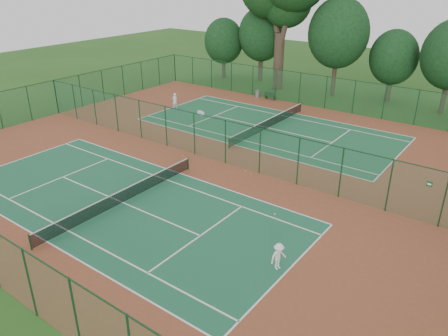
{
  "coord_description": "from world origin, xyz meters",
  "views": [
    {
      "loc": [
        19.79,
        -24.88,
        13.68
      ],
      "look_at": [
        4.08,
        -3.62,
        1.6
      ],
      "focal_mm": 35.0,
      "sensor_mm": 36.0,
      "label": 1
    }
  ],
  "objects": [
    {
      "name": "fence_north",
      "position": [
        0.0,
        18.0,
        1.76
      ],
      "size": [
        40.0,
        0.09,
        3.5
      ],
      "color": "#1C542E",
      "rests_on": "ground"
    },
    {
      "name": "court_far",
      "position": [
        0.0,
        9.0,
        0.01
      ],
      "size": [
        23.77,
        10.97,
        0.01
      ],
      "primitive_type": "cube",
      "color": "#1D5E38",
      "rests_on": "red_pad"
    },
    {
      "name": "court_near",
      "position": [
        0.0,
        -9.0,
        0.01
      ],
      "size": [
        23.77,
        10.97,
        0.01
      ],
      "primitive_type": "cube",
      "color": "#1D5D3D",
      "rests_on": "red_pad"
    },
    {
      "name": "stray_ball_a",
      "position": [
        4.25,
        -0.56,
        0.04
      ],
      "size": [
        0.07,
        0.07,
        0.07
      ],
      "primitive_type": "sphere",
      "color": "#A8C52D",
      "rests_on": "red_pad"
    },
    {
      "name": "tennis_net_near",
      "position": [
        0.0,
        -9.0,
        0.54
      ],
      "size": [
        0.1,
        12.9,
        0.97
      ],
      "color": "#153C20",
      "rests_on": "ground"
    },
    {
      "name": "ground",
      "position": [
        0.0,
        0.0,
        0.0
      ],
      "size": [
        120.0,
        120.0,
        0.0
      ],
      "primitive_type": "plane",
      "color": "#255119",
      "rests_on": "ground"
    },
    {
      "name": "stray_ball_c",
      "position": [
        -2.0,
        -0.94,
        0.04
      ],
      "size": [
        0.06,
        0.06,
        0.06
      ],
      "primitive_type": "sphere",
      "color": "#EFF338",
      "rests_on": "red_pad"
    },
    {
      "name": "player_near",
      "position": [
        11.38,
        -8.97,
        0.75
      ],
      "size": [
        0.82,
        1.06,
        1.46
      ],
      "primitive_type": "imported",
      "rotation": [
        0.0,
        0.0,
        1.24
      ],
      "color": "white",
      "rests_on": "court_near"
    },
    {
      "name": "evergreen_row",
      "position": [
        0.5,
        24.25,
        0.0
      ],
      "size": [
        39.0,
        5.0,
        12.0
      ],
      "primitive_type": null,
      "color": "black",
      "rests_on": "ground"
    },
    {
      "name": "fence_divider",
      "position": [
        0.0,
        0.0,
        1.76
      ],
      "size": [
        40.0,
        0.09,
        3.5
      ],
      "color": "#1B5132",
      "rests_on": "ground"
    },
    {
      "name": "player_far",
      "position": [
        -11.38,
        8.46,
        0.85
      ],
      "size": [
        0.57,
        0.7,
        1.67
      ],
      "primitive_type": "imported",
      "rotation": [
        0.0,
        0.0,
        -1.9
      ],
      "color": "white",
      "rests_on": "court_far"
    },
    {
      "name": "trash_bin",
      "position": [
        -6.6,
        17.35,
        0.46
      ],
      "size": [
        0.6,
        0.6,
        0.89
      ],
      "primitive_type": "cylinder",
      "rotation": [
        0.0,
        0.0,
        0.25
      ],
      "color": "gray",
      "rests_on": "red_pad"
    },
    {
      "name": "bench",
      "position": [
        -4.99,
        17.53,
        0.45
      ],
      "size": [
        1.38,
        0.42,
        0.85
      ],
      "rotation": [
        0.0,
        0.0,
        0.02
      ],
      "color": "black",
      "rests_on": "red_pad"
    },
    {
      "name": "stray_ball_b",
      "position": [
        3.64,
        -0.34,
        0.05
      ],
      "size": [
        0.08,
        0.08,
        0.08
      ],
      "primitive_type": "sphere",
      "color": "#CEDB32",
      "rests_on": "red_pad"
    },
    {
      "name": "kit_bag",
      "position": [
        -7.8,
        8.43,
        0.18
      ],
      "size": [
        0.95,
        0.63,
        0.33
      ],
      "primitive_type": "cube",
      "rotation": [
        0.0,
        0.0,
        -0.37
      ],
      "color": "silver",
      "rests_on": "red_pad"
    },
    {
      "name": "tennis_net_far",
      "position": [
        0.0,
        9.0,
        0.54
      ],
      "size": [
        0.1,
        12.9,
        0.97
      ],
      "color": "#12331A",
      "rests_on": "ground"
    },
    {
      "name": "fence_west",
      "position": [
        -20.0,
        0.0,
        1.76
      ],
      "size": [
        0.09,
        36.0,
        3.5
      ],
      "rotation": [
        0.0,
        0.0,
        1.57
      ],
      "color": "#1A4E35",
      "rests_on": "ground"
    },
    {
      "name": "red_pad",
      "position": [
        0.0,
        0.0,
        0.01
      ],
      "size": [
        40.0,
        36.0,
        0.01
      ],
      "primitive_type": "cube",
      "color": "brown",
      "rests_on": "ground"
    }
  ]
}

